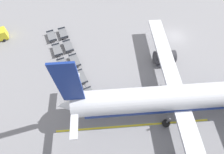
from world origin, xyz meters
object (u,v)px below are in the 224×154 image
baggage_dolly_row_near_col_d (68,83)px  baggage_dolly_row_mid_a_col_e (90,96)px  baggage_dolly_row_near_col_a (52,36)px  baggage_dolly_row_near_col_e (76,101)px  baggage_dolly_row_mid_a_col_c (75,61)px  baggage_dolly_row_mid_a_col_a (63,33)px  baggage_dolly_row_mid_a_col_b (68,46)px  airplane (185,97)px  baggage_dolly_row_mid_a_col_d (81,77)px  baggage_dolly_row_near_col_b (57,50)px  baggage_dolly_row_near_col_c (62,65)px

baggage_dolly_row_near_col_d → baggage_dolly_row_mid_a_col_e: size_ratio=1.00×
baggage_dolly_row_near_col_a → baggage_dolly_row_near_col_e: same height
baggage_dolly_row_near_col_e → baggage_dolly_row_mid_a_col_c: (-8.36, 0.35, 0.00)m
baggage_dolly_row_mid_a_col_a → baggage_dolly_row_near_col_e: bearing=5.9°
baggage_dolly_row_mid_a_col_c → baggage_dolly_row_mid_a_col_e: same height
baggage_dolly_row_mid_a_col_a → baggage_dolly_row_mid_a_col_b: size_ratio=1.00×
airplane → baggage_dolly_row_mid_a_col_a: size_ratio=10.18×
airplane → baggage_dolly_row_mid_a_col_a: bearing=-137.7°
baggage_dolly_row_mid_a_col_b → baggage_dolly_row_mid_a_col_d: (7.86, 1.99, 0.00)m
baggage_dolly_row_near_col_b → baggage_dolly_row_near_col_d: 8.12m
baggage_dolly_row_near_col_d → baggage_dolly_row_mid_a_col_d: 2.46m
baggage_dolly_row_mid_a_col_b → baggage_dolly_row_mid_a_col_d: bearing=14.2°
baggage_dolly_row_near_col_d → baggage_dolly_row_near_col_c: bearing=-166.8°
baggage_dolly_row_mid_a_col_d → baggage_dolly_row_mid_a_col_e: (3.95, 1.11, 0.00)m
baggage_dolly_row_mid_a_col_a → baggage_dolly_row_mid_a_col_b: 4.02m
baggage_dolly_row_mid_a_col_a → baggage_dolly_row_mid_a_col_b: bearing=13.4°
baggage_dolly_row_near_col_a → baggage_dolly_row_mid_a_col_d: size_ratio=1.00×
baggage_dolly_row_near_col_a → baggage_dolly_row_mid_a_col_a: size_ratio=1.00×
baggage_dolly_row_near_col_a → baggage_dolly_row_near_col_d: same height
baggage_dolly_row_mid_a_col_b → baggage_dolly_row_mid_a_col_d: same height
baggage_dolly_row_near_col_b → baggage_dolly_row_mid_a_col_b: (-0.65, 2.19, 0.00)m
baggage_dolly_row_mid_a_col_b → baggage_dolly_row_mid_a_col_c: 4.12m
baggage_dolly_row_near_col_a → baggage_dolly_row_mid_a_col_d: same height
baggage_dolly_row_mid_a_col_c → baggage_dolly_row_mid_a_col_e: bearing=14.3°
baggage_dolly_row_near_col_a → baggage_dolly_row_mid_a_col_c: size_ratio=1.00×
airplane → baggage_dolly_row_near_col_e: 17.19m
baggage_dolly_row_near_col_b → baggage_dolly_row_near_col_d: same height
baggage_dolly_row_mid_a_col_c → baggage_dolly_row_mid_a_col_e: 8.09m
baggage_dolly_row_near_col_b → baggage_dolly_row_mid_a_col_a: 4.74m
baggage_dolly_row_mid_a_col_c → baggage_dolly_row_mid_a_col_b: bearing=-164.4°
baggage_dolly_row_mid_a_col_a → baggage_dolly_row_mid_a_col_b: same height
baggage_dolly_row_mid_a_col_c → baggage_dolly_row_mid_a_col_d: (3.89, 0.89, 0.00)m
baggage_dolly_row_mid_a_col_a → baggage_dolly_row_mid_a_col_d: 12.13m
baggage_dolly_row_mid_a_col_d → baggage_dolly_row_mid_a_col_b: bearing=-165.8°
baggage_dolly_row_mid_a_col_d → baggage_dolly_row_mid_a_col_c: bearing=-167.1°
baggage_dolly_row_near_col_a → baggage_dolly_row_near_col_e: size_ratio=1.00×
baggage_dolly_row_mid_a_col_b → baggage_dolly_row_mid_a_col_d: 8.11m
baggage_dolly_row_near_col_d → baggage_dolly_row_near_col_a: bearing=-166.0°
baggage_dolly_row_near_col_c → airplane: bearing=58.4°
baggage_dolly_row_near_col_d → baggage_dolly_row_mid_a_col_e: (3.23, 3.47, 0.00)m
airplane → baggage_dolly_row_near_col_d: bearing=-113.0°
baggage_dolly_row_near_col_a → baggage_dolly_row_near_col_b: size_ratio=1.00×
airplane → baggage_dolly_row_mid_a_col_a: 27.18m
baggage_dolly_row_mid_a_col_a → baggage_dolly_row_near_col_d: bearing=2.6°
airplane → baggage_dolly_row_near_col_c: (-11.42, -18.55, -2.99)m
baggage_dolly_row_near_col_b → baggage_dolly_row_mid_a_col_c: bearing=44.8°
baggage_dolly_row_near_col_a → baggage_dolly_row_mid_a_col_d: 12.49m
baggage_dolly_row_near_col_b → baggage_dolly_row_mid_a_col_c: same height
airplane → baggage_dolly_row_mid_a_col_c: 20.40m
baggage_dolly_row_near_col_d → baggage_dolly_row_near_col_e: bearing=16.7°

